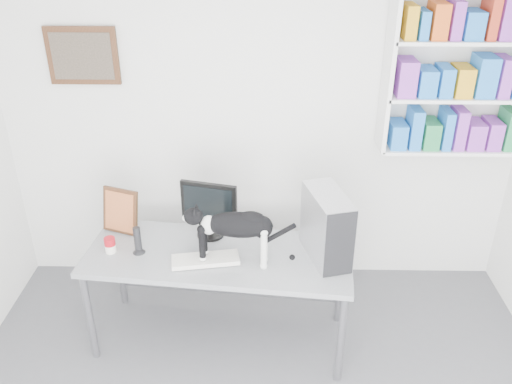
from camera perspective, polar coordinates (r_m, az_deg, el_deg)
room at (r=2.47m, az=0.04°, el=-10.03°), size 4.01×4.01×2.70m
bookshelf at (r=4.16m, az=20.67°, el=12.04°), size 1.03×0.28×1.24m
wall_art at (r=4.25m, az=-17.78°, el=13.50°), size 0.52×0.04×0.42m
desk at (r=3.97m, az=-3.79°, el=-10.95°), size 1.88×0.90×0.76m
monitor at (r=3.83m, az=-4.92°, el=-1.82°), size 0.44×0.29×0.43m
keyboard at (r=3.66m, az=-5.35°, el=-7.08°), size 0.47×0.24×0.03m
pc_tower at (r=3.62m, az=7.44°, el=-3.55°), size 0.32×0.51×0.47m
speaker at (r=3.77m, az=-12.36°, el=-4.95°), size 0.11×0.11×0.20m
leaning_print at (r=4.01m, az=-14.10°, el=-1.87°), size 0.30×0.20×0.34m
soup_can at (r=3.85m, az=-15.10°, el=-5.41°), size 0.09×0.09×0.11m
cat at (r=3.53m, az=-2.13°, el=-4.81°), size 0.66×0.21×0.40m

